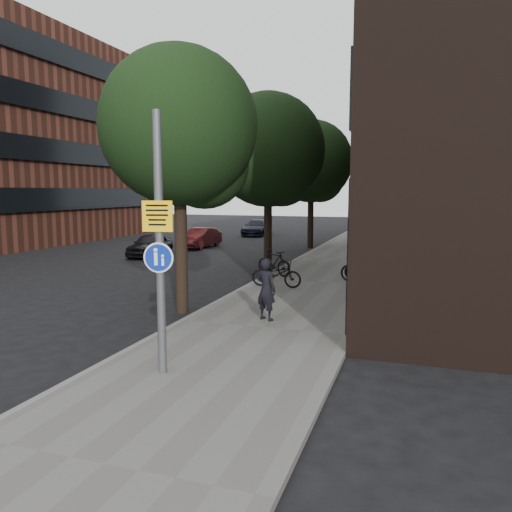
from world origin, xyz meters
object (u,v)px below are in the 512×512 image
at_px(parked_car_near, 150,245).
at_px(pedestrian, 266,289).
at_px(signpost, 160,244).
at_px(parked_bike_facade_near, 364,270).

bearing_deg(parked_car_near, pedestrian, -53.54).
relative_size(pedestrian, parked_car_near, 0.46).
height_order(signpost, parked_bike_facade_near, signpost).
xyz_separation_m(pedestrian, parked_bike_facade_near, (1.86, 6.21, -0.33)).
height_order(signpost, parked_car_near, signpost).
relative_size(parked_bike_facade_near, parked_car_near, 0.52).
bearing_deg(signpost, parked_bike_facade_near, 64.73).
xyz_separation_m(signpost, parked_car_near, (-9.42, 15.66, -1.94)).
distance_m(signpost, pedestrian, 4.64).
height_order(parked_bike_facade_near, parked_car_near, parked_car_near).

